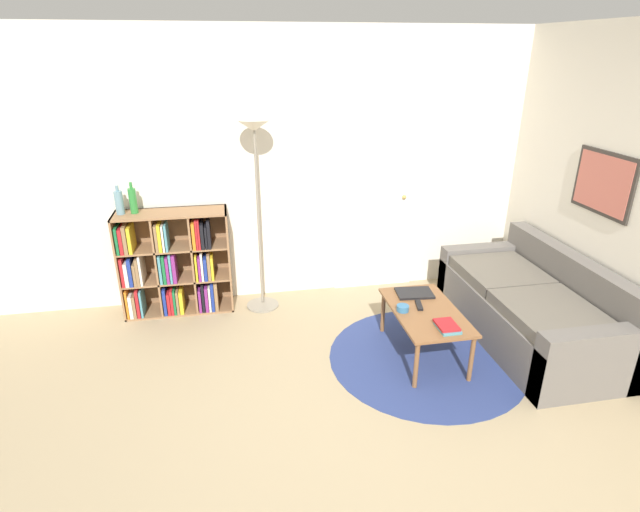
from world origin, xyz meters
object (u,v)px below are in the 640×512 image
(bowl, at_px, (403,308))
(bottle_middle, at_px, (133,200))
(couch, at_px, (534,309))
(laptop, at_px, (414,293))
(bookshelf, at_px, (173,265))
(floor_lamp, at_px, (256,159))
(bottle_left, at_px, (119,202))
(coffee_table, at_px, (425,315))

(bowl, height_order, bottle_middle, bottle_middle)
(couch, relative_size, laptop, 5.58)
(bookshelf, height_order, bowl, bookshelf)
(couch, bearing_deg, laptop, 169.36)
(floor_lamp, xyz_separation_m, bottle_left, (-1.23, 0.11, -0.37))
(bookshelf, relative_size, laptop, 3.11)
(bookshelf, bearing_deg, couch, -19.20)
(bottle_left, bearing_deg, couch, -17.54)
(floor_lamp, relative_size, bowl, 18.14)
(bowl, bearing_deg, bottle_left, 152.62)
(laptop, bearing_deg, floor_lamp, 147.15)
(bottle_middle, bearing_deg, couch, -18.21)
(bookshelf, relative_size, bowl, 10.16)
(floor_lamp, relative_size, laptop, 5.55)
(couch, xyz_separation_m, coffee_table, (-1.06, -0.09, 0.10))
(bowl, xyz_separation_m, bottle_middle, (-2.17, 1.19, 0.68))
(bowl, relative_size, bottle_middle, 0.35)
(laptop, xyz_separation_m, bottle_middle, (-2.37, 0.93, 0.69))
(bookshelf, height_order, couch, bookshelf)
(coffee_table, bearing_deg, floor_lamp, 138.58)
(bookshelf, distance_m, bottle_left, 0.75)
(coffee_table, height_order, bowl, bowl)
(bookshelf, bearing_deg, floor_lamp, -5.57)
(bottle_left, distance_m, bottle_middle, 0.12)
(couch, relative_size, bottle_middle, 6.39)
(laptop, distance_m, bowl, 0.33)
(couch, relative_size, bowl, 18.22)
(coffee_table, height_order, bottle_middle, bottle_middle)
(bookshelf, relative_size, coffee_table, 1.12)
(floor_lamp, distance_m, bottle_left, 1.29)
(coffee_table, relative_size, bottle_left, 3.44)
(bowl, bearing_deg, coffee_table, -7.38)
(bottle_left, bearing_deg, bottle_middle, 3.28)
(floor_lamp, distance_m, bowl, 1.84)
(floor_lamp, xyz_separation_m, bowl, (1.06, -1.08, -1.04))
(coffee_table, distance_m, laptop, 0.30)
(bookshelf, distance_m, couch, 3.33)
(bookshelf, height_order, bottle_left, bottle_left)
(floor_lamp, bearing_deg, couch, -23.66)
(couch, xyz_separation_m, bowl, (-1.25, -0.07, 0.17))
(floor_lamp, height_order, bowl, floor_lamp)
(coffee_table, bearing_deg, bottle_middle, 152.72)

